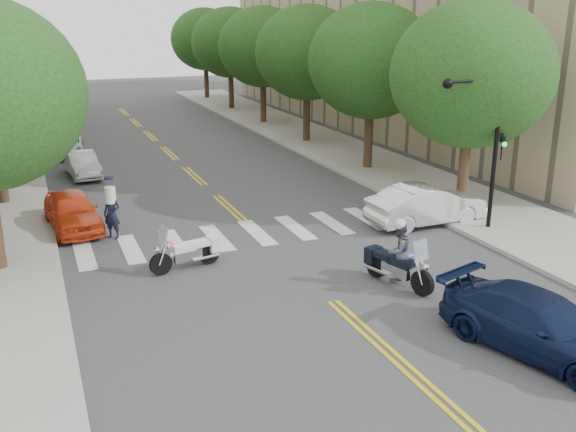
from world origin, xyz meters
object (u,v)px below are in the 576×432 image
officer_standing (112,214)px  convertible (426,205)px  motorcycle_police (397,256)px  sedan_blue (540,325)px  motorcycle_parked (191,252)px

officer_standing → convertible: bearing=28.1°
officer_standing → motorcycle_police: bearing=-3.7°
convertible → sedan_blue: size_ratio=0.95×
motorcycle_police → motorcycle_parked: size_ratio=1.05×
sedan_blue → convertible: bearing=54.9°
convertible → sedan_blue: 9.95m
motorcycle_parked → convertible: size_ratio=0.51×
motorcycle_parked → officer_standing: (-1.94, 3.87, 0.38)m
motorcycle_police → convertible: bearing=-148.4°
motorcycle_parked → officer_standing: officer_standing is taller
motorcycle_police → sedan_blue: 4.92m
officer_standing → sedan_blue: officer_standing is taller
motorcycle_police → convertible: motorcycle_police is taller
motorcycle_parked → officer_standing: 4.35m
motorcycle_parked → sedan_blue: size_ratio=0.48×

